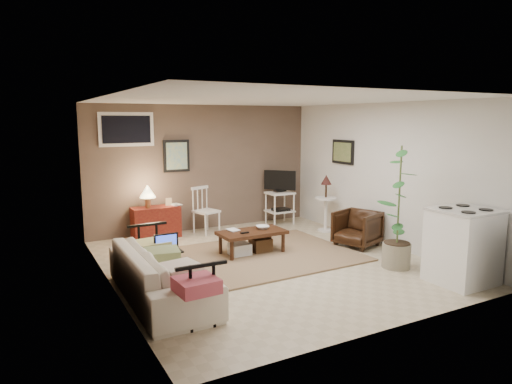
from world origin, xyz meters
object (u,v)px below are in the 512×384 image
sofa (161,265)px  spindle_chair (206,211)px  tv_stand (280,196)px  side_table (326,197)px  potted_plant (399,203)px  armchair (357,227)px  red_console (155,219)px  coffee_table (252,241)px  stove (463,246)px

sofa → spindle_chair: size_ratio=2.38×
tv_stand → side_table: (0.44, -0.95, 0.09)m
spindle_chair → side_table: side_table is taller
potted_plant → armchair: bearing=77.5°
red_console → armchair: size_ratio=1.47×
spindle_chair → potted_plant: 3.66m
red_console → coffee_table: bearing=-59.0°
armchair → potted_plant: 1.33m
side_table → potted_plant: (-0.42, -2.25, 0.28)m
tv_stand → potted_plant: (0.02, -3.21, 0.37)m
sofa → red_console: 2.93m
coffee_table → sofa: (-1.79, -1.09, 0.18)m
red_console → tv_stand: bearing=-2.7°
spindle_chair → side_table: bearing=-25.2°
stove → sofa: bearing=159.6°
tv_stand → potted_plant: bearing=-89.7°
coffee_table → potted_plant: bearing=-45.7°
sofa → potted_plant: bearing=-98.4°
sofa → potted_plant: 3.41m
coffee_table → spindle_chair: bearing=93.8°
sofa → potted_plant: potted_plant is taller
stove → tv_stand: bearing=94.4°
spindle_chair → stove: 4.52m
side_table → potted_plant: size_ratio=0.61×
sofa → stove: stove is taller
tv_stand → side_table: size_ratio=1.01×
coffee_table → potted_plant: (1.54, -1.57, 0.73)m
coffee_table → sofa: 2.10m
armchair → potted_plant: potted_plant is taller
sofa → red_console: bearing=-14.6°
spindle_chair → armchair: 2.81m
spindle_chair → tv_stand: (1.63, -0.02, 0.17)m
sofa → tv_stand: (3.31, 2.72, 0.18)m
coffee_table → stove: bearing=-53.0°
red_console → spindle_chair: size_ratio=1.12×
coffee_table → tv_stand: size_ratio=0.97×
coffee_table → spindle_chair: (-0.11, 1.65, 0.19)m
sofa → spindle_chair: (1.68, 2.73, 0.00)m
armchair → stove: bearing=-17.8°
red_console → stove: size_ratio=0.98×
side_table → red_console: bearing=160.4°
red_console → armchair: red_console is taller
spindle_chair → armchair: bearing=-47.4°
coffee_table → side_table: side_table is taller
tv_stand → armchair: bearing=-82.4°
red_console → side_table: 3.21m
spindle_chair → stove: (1.94, -4.08, 0.08)m
side_table → spindle_chair: bearing=154.8°
red_console → spindle_chair: 0.95m
red_console → stove: (2.88, -4.18, 0.16)m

